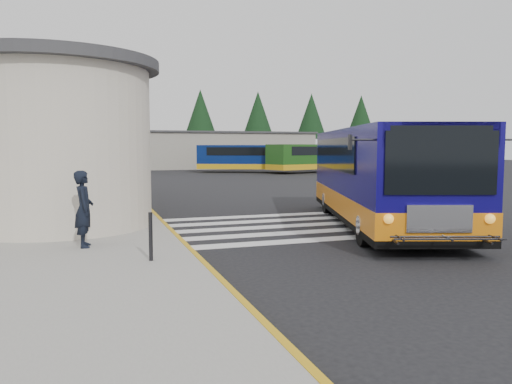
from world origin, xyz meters
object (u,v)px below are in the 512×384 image
object	(u,v)px
pedestrian_b	(49,203)
far_bus_a	(244,157)
transit_bus	(381,180)
far_bus_b	(310,157)
bollard	(151,237)
pedestrian_a	(84,209)

from	to	relation	value
pedestrian_b	far_bus_a	world-z (taller)	far_bus_a
transit_bus	far_bus_a	world-z (taller)	transit_bus
far_bus_b	far_bus_a	bearing A→B (deg)	47.87
pedestrian_b	bollard	world-z (taller)	pedestrian_b
far_bus_a	bollard	bearing A→B (deg)	-175.12
pedestrian_b	far_bus_b	world-z (taller)	far_bus_b
pedestrian_a	pedestrian_b	size ratio (longest dim) A/B	1.08
transit_bus	far_bus_a	size ratio (longest dim) A/B	1.21
bollard	pedestrian_b	bearing A→B (deg)	117.62
pedestrian_a	bollard	bearing A→B (deg)	-145.66
transit_bus	pedestrian_a	bearing A→B (deg)	-153.06
pedestrian_a	far_bus_b	size ratio (longest dim) A/B	0.19
transit_bus	bollard	size ratio (longest dim) A/B	10.95
pedestrian_a	pedestrian_b	distance (m)	2.45
transit_bus	pedestrian_b	world-z (taller)	transit_bus
transit_bus	bollard	distance (m)	8.21
pedestrian_b	transit_bus	bearing A→B (deg)	56.01
pedestrian_a	pedestrian_b	bearing A→B (deg)	22.29
far_bus_a	pedestrian_a	bearing A→B (deg)	-178.02
far_bus_b	pedestrian_a	bearing A→B (deg)	127.04
pedestrian_a	bollard	size ratio (longest dim) A/B	1.78
pedestrian_a	far_bus_b	world-z (taller)	far_bus_b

